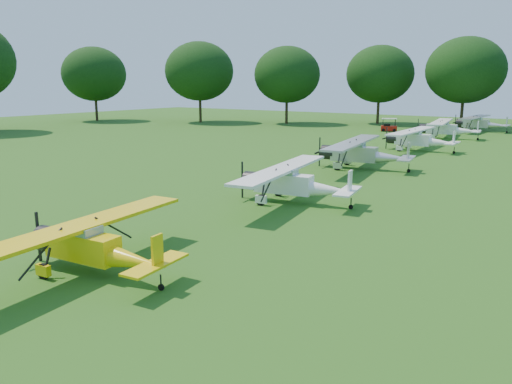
# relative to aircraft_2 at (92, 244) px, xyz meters

# --- Properties ---
(ground) EXTENTS (160.00, 160.00, 0.00)m
(ground) POSITION_rel_aircraft_2_xyz_m (-1.00, 10.64, -1.08)
(ground) COLOR #1C4912
(ground) RESTS_ON ground
(tree_belt) EXTENTS (137.36, 130.27, 14.52)m
(tree_belt) POSITION_rel_aircraft_2_xyz_m (2.57, 10.80, 6.95)
(tree_belt) COLOR black
(tree_belt) RESTS_ON ground
(aircraft_2) EXTENTS (5.90, 9.38, 1.84)m
(aircraft_2) POSITION_rel_aircraft_2_xyz_m (0.00, 0.00, 0.00)
(aircraft_2) COLOR yellow
(aircraft_2) RESTS_ON ground
(aircraft_3) EXTENTS (6.64, 10.51, 2.06)m
(aircraft_3) POSITION_rel_aircraft_2_xyz_m (0.35, 12.69, 0.13)
(aircraft_3) COLOR white
(aircraft_3) RESTS_ON ground
(aircraft_4) EXTENTS (7.22, 11.43, 2.24)m
(aircraft_4) POSITION_rel_aircraft_2_xyz_m (-0.91, 25.07, 0.23)
(aircraft_4) COLOR silver
(aircraft_4) RESTS_ON ground
(aircraft_5) EXTENTS (6.79, 10.78, 2.13)m
(aircraft_5) POSITION_rel_aircraft_2_xyz_m (-0.47, 37.76, 0.17)
(aircraft_5) COLOR white
(aircraft_5) RESTS_ON ground
(aircraft_6) EXTENTS (7.05, 11.19, 2.20)m
(aircraft_6) POSITION_rel_aircraft_2_xyz_m (-1.02, 50.45, 0.21)
(aircraft_6) COLOR white
(aircraft_6) RESTS_ON ground
(aircraft_7) EXTENTS (6.88, 10.94, 2.16)m
(aircraft_7) POSITION_rel_aircraft_2_xyz_m (0.42, 61.93, 0.18)
(aircraft_7) COLOR silver
(aircraft_7) RESTS_ON ground
(golf_cart) EXTENTS (2.32, 1.87, 1.74)m
(golf_cart) POSITION_rel_aircraft_2_xyz_m (-9.69, 55.37, -0.50)
(golf_cart) COLOR #B6140D
(golf_cart) RESTS_ON ground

